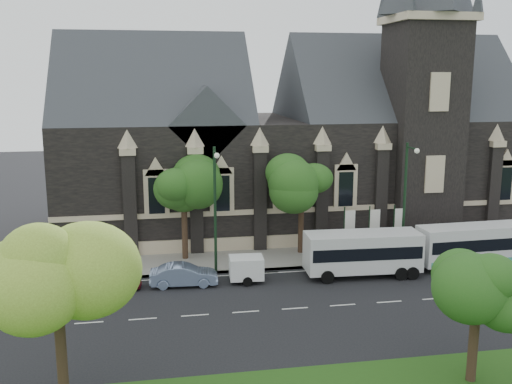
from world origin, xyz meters
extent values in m
plane|color=black|center=(0.00, 0.00, 0.00)|extent=(160.00, 160.00, 0.00)
cube|color=gray|center=(0.00, 9.50, 0.07)|extent=(80.00, 5.00, 0.15)
cube|color=black|center=(4.00, 19.50, 5.00)|extent=(40.00, 15.00, 10.00)
cube|color=#2B2E32|center=(-8.00, 19.50, 10.00)|extent=(16.00, 15.00, 15.00)
cube|color=#2B2E32|center=(14.00, 19.50, 10.00)|extent=(20.00, 15.00, 15.00)
cube|color=#2B2E32|center=(-4.00, 15.00, 10.00)|extent=(6.00, 6.00, 6.00)
cube|color=black|center=(14.00, 13.50, 9.00)|extent=(5.50, 5.50, 18.00)
cube|color=#C8B290|center=(14.00, 13.50, 18.20)|extent=(6.20, 6.20, 0.60)
cube|color=#C8B290|center=(4.00, 11.96, 3.20)|extent=(40.00, 0.22, 0.40)
cube|color=#C8B290|center=(4.00, 11.96, 0.60)|extent=(40.00, 0.25, 1.20)
cube|color=black|center=(2.00, 11.82, 4.80)|extent=(1.20, 0.12, 2.80)
cylinder|color=black|center=(-12.00, -9.00, 2.20)|extent=(0.44, 0.44, 4.40)
sphere|color=olive|center=(-12.00, -9.00, 6.22)|extent=(4.16, 4.16, 4.16)
sphere|color=olive|center=(-11.22, -8.22, 7.00)|extent=(3.12, 3.12, 3.12)
cylinder|color=black|center=(6.00, -9.50, 1.54)|extent=(0.44, 0.44, 3.08)
sphere|color=#25591C|center=(6.00, -9.50, 4.48)|extent=(3.20, 3.20, 3.20)
sphere|color=#25591C|center=(6.60, -8.90, 5.08)|extent=(2.40, 2.40, 2.40)
cylinder|color=black|center=(3.00, 10.50, 1.98)|extent=(0.44, 0.44, 3.96)
sphere|color=#25591C|center=(3.00, 10.50, 5.64)|extent=(3.84, 3.84, 3.84)
sphere|color=#25591C|center=(3.72, 11.22, 6.36)|extent=(2.88, 2.88, 2.88)
cylinder|color=black|center=(-6.00, 10.50, 1.98)|extent=(0.44, 0.44, 3.96)
sphere|color=#25591C|center=(-6.00, 10.50, 5.57)|extent=(3.68, 3.68, 3.68)
sphere|color=#25591C|center=(-5.31, 11.19, 6.26)|extent=(2.76, 2.76, 2.76)
cylinder|color=black|center=(10.00, 7.30, 4.50)|extent=(0.20, 0.20, 9.00)
cylinder|color=black|center=(10.00, 6.50, 8.70)|extent=(0.10, 1.60, 0.10)
sphere|color=silver|center=(10.00, 5.70, 8.60)|extent=(0.36, 0.36, 0.36)
cylinder|color=black|center=(-4.00, 7.30, 4.50)|extent=(0.20, 0.20, 9.00)
cylinder|color=black|center=(-4.00, 6.50, 8.70)|extent=(0.10, 1.60, 0.10)
sphere|color=silver|center=(-4.00, 5.70, 8.60)|extent=(0.36, 0.36, 0.36)
cylinder|color=black|center=(6.00, 9.00, 2.00)|extent=(0.10, 0.10, 4.00)
cube|color=white|center=(6.45, 9.00, 2.60)|extent=(0.80, 0.04, 2.20)
cylinder|color=black|center=(8.00, 9.00, 2.00)|extent=(0.10, 0.10, 4.00)
cube|color=white|center=(8.45, 9.00, 2.60)|extent=(0.80, 0.04, 2.20)
cylinder|color=black|center=(10.00, 9.00, 2.00)|extent=(0.10, 0.10, 4.00)
cube|color=white|center=(10.45, 9.00, 2.60)|extent=(0.80, 0.04, 2.20)
cube|color=silver|center=(15.83, 5.34, 1.78)|extent=(10.75, 2.61, 2.66)
cube|color=black|center=(15.83, 5.34, 1.93)|extent=(10.32, 2.64, 0.87)
cube|color=teal|center=(15.83, 5.34, 0.75)|extent=(10.32, 2.63, 0.35)
cylinder|color=black|center=(12.14, 4.09, 0.45)|extent=(0.91, 0.31, 0.90)
cylinder|color=black|center=(12.05, 6.31, 0.45)|extent=(0.91, 0.31, 0.90)
cube|color=silver|center=(6.00, 4.90, 1.76)|extent=(8.08, 2.83, 2.63)
cube|color=black|center=(6.00, 4.90, 1.91)|extent=(7.76, 2.85, 0.86)
cylinder|color=black|center=(3.16, 3.76, 0.45)|extent=(0.91, 0.32, 0.90)
cylinder|color=black|center=(3.26, 6.27, 0.45)|extent=(0.91, 0.32, 0.90)
cylinder|color=black|center=(8.34, 3.56, 0.45)|extent=(0.91, 0.32, 0.90)
cylinder|color=black|center=(8.44, 6.06, 0.45)|extent=(0.91, 0.32, 0.90)
cylinder|color=black|center=(9.14, 3.52, 0.45)|extent=(0.91, 0.32, 0.90)
cylinder|color=black|center=(9.24, 6.03, 0.45)|extent=(0.91, 0.32, 0.90)
cube|color=silver|center=(-2.17, 5.04, 1.02)|extent=(2.35, 1.81, 1.47)
cylinder|color=black|center=(-2.21, 4.20, 0.32)|extent=(0.64, 0.26, 0.63)
cylinder|color=black|center=(-2.12, 5.89, 0.32)|extent=(0.64, 0.26, 0.63)
cylinder|color=black|center=(-0.70, 4.96, 0.62)|extent=(1.36, 0.15, 0.08)
imported|color=#788AAD|center=(-6.38, 5.04, 0.74)|extent=(4.56, 1.79, 1.48)
imported|color=maroon|center=(-10.99, 5.02, 0.63)|extent=(3.80, 1.72, 1.27)
camera|label=1|loc=(-7.91, -31.84, 13.76)|focal=40.62mm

